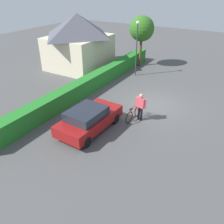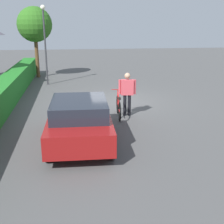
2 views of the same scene
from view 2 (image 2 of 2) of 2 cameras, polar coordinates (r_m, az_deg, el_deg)
The scene contains 7 objects.
ground_plane at distance 13.96m, azimuth 0.96°, elevation 2.18°, with size 60.00×60.00×0.00m, color #4B4B4B.
hedge_row at distance 13.99m, azimuth -20.28°, elevation 3.53°, with size 18.42×0.90×1.13m, color #217324.
parked_car_near at distance 9.01m, azimuth -6.38°, elevation -1.43°, with size 4.09×1.99×1.40m.
bicycle at distance 11.46m, azimuth 1.30°, elevation 0.98°, with size 1.76×0.50×1.02m.
person_rider at distance 11.50m, azimuth 3.01°, elevation 4.20°, with size 0.27×0.68×1.73m.
street_lamp at distance 17.90m, azimuth -13.11°, elevation 14.53°, with size 0.28×0.28×4.59m.
tree_kerbside at distance 20.66m, azimuth -14.96°, elevation 16.22°, with size 2.30×2.30×4.67m.
Camera 2 is at (-13.33, 2.13, 3.56)m, focal length 46.54 mm.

